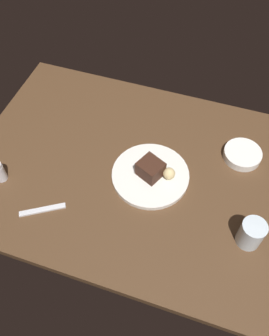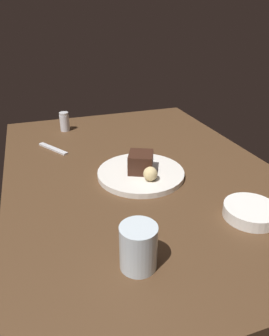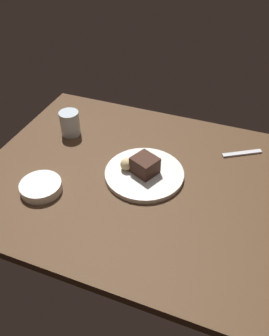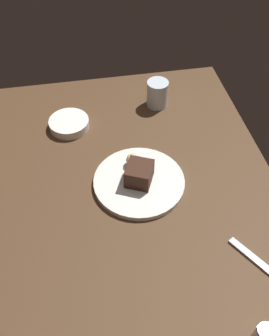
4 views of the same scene
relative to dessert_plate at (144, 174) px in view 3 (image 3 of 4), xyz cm
name	(u,v)px [view 3 (image 3 of 4)]	position (x,y,z in cm)	size (l,w,h in cm)	color
dining_table	(157,185)	(4.91, -1.38, -2.34)	(120.00, 84.00, 3.00)	#4C331E
dessert_plate	(144,174)	(0.00, 0.00, 0.00)	(26.75, 26.75, 1.69)	white
chocolate_cake_slice	(145,165)	(0.10, 0.02, 3.81)	(7.77, 7.20, 5.93)	#381E14
bread_roll	(126,164)	(-6.24, -0.68, 2.93)	(4.17, 4.17, 4.17)	#DBC184
water_glass	(70,123)	(-35.34, 13.22, 3.94)	(7.52, 7.52, 9.58)	silver
side_bowl	(41,187)	(-28.73, -18.56, 0.66)	(13.40, 13.40, 3.02)	white
dessert_spoon	(242,153)	(29.42, 23.85, -0.49)	(15.00, 1.80, 0.70)	silver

